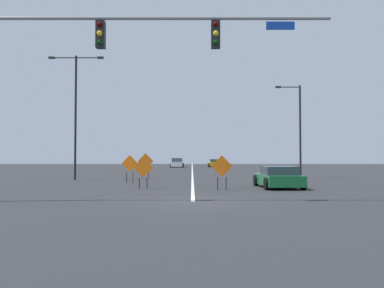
{
  "coord_description": "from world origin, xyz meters",
  "views": [
    {
      "loc": [
        -0.04,
        -15.1,
        1.72
      ],
      "look_at": [
        -0.19,
        32.16,
        3.22
      ],
      "focal_mm": 36.92,
      "sensor_mm": 36.0,
      "label": 1
    }
  ],
  "objects_px": {
    "street_lamp_near_left": "(77,107)",
    "construction_sign_right_shoulder": "(223,168)",
    "traffic_signal_assembly": "(101,54)",
    "construction_sign_median_near": "(131,165)",
    "car_yellow_distant": "(216,163)",
    "construction_sign_median_far": "(144,169)",
    "car_white_mid": "(178,163)",
    "street_lamp_far_right": "(300,126)",
    "car_green_far": "(280,178)",
    "construction_sign_right_lane": "(147,162)"
  },
  "relations": [
    {
      "from": "car_yellow_distant",
      "to": "traffic_signal_assembly",
      "type": "bearing_deg",
      "value": -98.42
    },
    {
      "from": "construction_sign_median_near",
      "to": "construction_sign_right_shoulder",
      "type": "xyz_separation_m",
      "value": [
        5.57,
        -5.44,
        -0.03
      ]
    },
    {
      "from": "construction_sign_right_lane",
      "to": "car_green_far",
      "type": "height_order",
      "value": "construction_sign_right_lane"
    },
    {
      "from": "traffic_signal_assembly",
      "to": "construction_sign_median_far",
      "type": "bearing_deg",
      "value": 81.23
    },
    {
      "from": "car_yellow_distant",
      "to": "construction_sign_median_near",
      "type": "bearing_deg",
      "value": -101.35
    },
    {
      "from": "street_lamp_far_right",
      "to": "traffic_signal_assembly",
      "type": "bearing_deg",
      "value": -125.93
    },
    {
      "from": "street_lamp_far_right",
      "to": "construction_sign_median_far",
      "type": "height_order",
      "value": "street_lamp_far_right"
    },
    {
      "from": "street_lamp_near_left",
      "to": "car_green_far",
      "type": "height_order",
      "value": "street_lamp_near_left"
    },
    {
      "from": "construction_sign_median_near",
      "to": "construction_sign_right_shoulder",
      "type": "relative_size",
      "value": 1.02
    },
    {
      "from": "construction_sign_right_lane",
      "to": "car_green_far",
      "type": "xyz_separation_m",
      "value": [
        8.45,
        -9.85,
        -0.69
      ]
    },
    {
      "from": "construction_sign_median_far",
      "to": "construction_sign_median_near",
      "type": "height_order",
      "value": "construction_sign_median_near"
    },
    {
      "from": "traffic_signal_assembly",
      "to": "construction_sign_right_shoulder",
      "type": "relative_size",
      "value": 7.56
    },
    {
      "from": "traffic_signal_assembly",
      "to": "construction_sign_median_far",
      "type": "distance_m",
      "value": 7.7
    },
    {
      "from": "construction_sign_median_near",
      "to": "car_yellow_distant",
      "type": "xyz_separation_m",
      "value": [
        7.81,
        38.9,
        -0.54
      ]
    },
    {
      "from": "street_lamp_far_right",
      "to": "construction_sign_median_far",
      "type": "distance_m",
      "value": 15.84
    },
    {
      "from": "construction_sign_median_far",
      "to": "construction_sign_median_near",
      "type": "distance_m",
      "value": 4.7
    },
    {
      "from": "street_lamp_far_right",
      "to": "car_yellow_distant",
      "type": "height_order",
      "value": "street_lamp_far_right"
    },
    {
      "from": "street_lamp_far_right",
      "to": "car_yellow_distant",
      "type": "distance_m",
      "value": 33.21
    },
    {
      "from": "car_yellow_distant",
      "to": "construction_sign_right_shoulder",
      "type": "bearing_deg",
      "value": -92.89
    },
    {
      "from": "construction_sign_median_near",
      "to": "street_lamp_near_left",
      "type": "bearing_deg",
      "value": 143.0
    },
    {
      "from": "construction_sign_right_shoulder",
      "to": "car_white_mid",
      "type": "bearing_deg",
      "value": 95.22
    },
    {
      "from": "street_lamp_near_left",
      "to": "construction_sign_right_shoulder",
      "type": "bearing_deg",
      "value": -41.23
    },
    {
      "from": "car_green_far",
      "to": "car_white_mid",
      "type": "relative_size",
      "value": 1.04
    },
    {
      "from": "car_white_mid",
      "to": "construction_sign_median_near",
      "type": "bearing_deg",
      "value": -92.59
    },
    {
      "from": "car_yellow_distant",
      "to": "street_lamp_near_left",
      "type": "bearing_deg",
      "value": -109.27
    },
    {
      "from": "traffic_signal_assembly",
      "to": "street_lamp_far_right",
      "type": "relative_size",
      "value": 1.79
    },
    {
      "from": "traffic_signal_assembly",
      "to": "car_white_mid",
      "type": "xyz_separation_m",
      "value": [
        1.19,
        47.68,
        -5.0
      ]
    },
    {
      "from": "street_lamp_near_left",
      "to": "traffic_signal_assembly",
      "type": "bearing_deg",
      "value": -70.08
    },
    {
      "from": "street_lamp_near_left",
      "to": "construction_sign_median_far",
      "type": "bearing_deg",
      "value": -52.88
    },
    {
      "from": "street_lamp_far_right",
      "to": "construction_sign_right_lane",
      "type": "height_order",
      "value": "street_lamp_far_right"
    },
    {
      "from": "traffic_signal_assembly",
      "to": "construction_sign_right_shoulder",
      "type": "xyz_separation_m",
      "value": [
        5.08,
        5.1,
        -4.57
      ]
    },
    {
      "from": "traffic_signal_assembly",
      "to": "car_green_far",
      "type": "distance_m",
      "value": 11.74
    },
    {
      "from": "construction_sign_median_near",
      "to": "car_yellow_distant",
      "type": "bearing_deg",
      "value": 78.65
    },
    {
      "from": "construction_sign_right_shoulder",
      "to": "car_white_mid",
      "type": "height_order",
      "value": "construction_sign_right_shoulder"
    },
    {
      "from": "construction_sign_right_shoulder",
      "to": "car_yellow_distant",
      "type": "relative_size",
      "value": 0.46
    },
    {
      "from": "traffic_signal_assembly",
      "to": "street_lamp_far_right",
      "type": "distance_m",
      "value": 20.78
    },
    {
      "from": "street_lamp_near_left",
      "to": "construction_sign_right_shoulder",
      "type": "xyz_separation_m",
      "value": [
        10.15,
        -8.9,
        -4.3
      ]
    },
    {
      "from": "street_lamp_far_right",
      "to": "construction_sign_right_shoulder",
      "type": "distance_m",
      "value": 14.0
    },
    {
      "from": "car_green_far",
      "to": "car_yellow_distant",
      "type": "distance_m",
      "value": 42.9
    },
    {
      "from": "construction_sign_right_shoulder",
      "to": "street_lamp_far_right",
      "type": "bearing_deg",
      "value": 58.78
    },
    {
      "from": "car_yellow_distant",
      "to": "street_lamp_far_right",
      "type": "bearing_deg",
      "value": -81.57
    },
    {
      "from": "construction_sign_median_far",
      "to": "construction_sign_right_lane",
      "type": "distance_m",
      "value": 10.41
    },
    {
      "from": "car_yellow_distant",
      "to": "construction_sign_median_far",
      "type": "bearing_deg",
      "value": -98.38
    },
    {
      "from": "street_lamp_near_left",
      "to": "car_yellow_distant",
      "type": "relative_size",
      "value": 2.37
    },
    {
      "from": "street_lamp_far_right",
      "to": "construction_sign_median_near",
      "type": "height_order",
      "value": "street_lamp_far_right"
    },
    {
      "from": "car_white_mid",
      "to": "construction_sign_right_shoulder",
      "type": "bearing_deg",
      "value": -84.78
    },
    {
      "from": "construction_sign_median_far",
      "to": "car_white_mid",
      "type": "relative_size",
      "value": 0.42
    },
    {
      "from": "street_lamp_near_left",
      "to": "street_lamp_far_right",
      "type": "relative_size",
      "value": 1.23
    },
    {
      "from": "construction_sign_median_near",
      "to": "construction_sign_right_shoulder",
      "type": "bearing_deg",
      "value": -44.35
    },
    {
      "from": "construction_sign_right_lane",
      "to": "car_green_far",
      "type": "relative_size",
      "value": 0.49
    }
  ]
}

